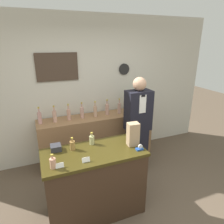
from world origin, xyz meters
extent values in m
cube|color=beige|center=(0.00, 2.00, 1.35)|extent=(5.20, 0.06, 2.70)
cube|color=#3F2F24|center=(-0.54, 1.96, 1.81)|extent=(0.71, 0.02, 0.48)
cylinder|color=black|center=(0.73, 1.95, 1.71)|extent=(0.21, 0.03, 0.21)
cube|color=#8E6642|center=(0.07, 1.70, 0.45)|extent=(2.16, 0.47, 0.90)
cube|color=#382619|center=(-0.37, 0.46, 0.45)|extent=(1.24, 0.58, 0.89)
cube|color=#382F0F|center=(-0.37, 0.46, 0.91)|extent=(1.27, 0.61, 0.04)
cylinder|color=#2D5123|center=(-0.91, 0.23, 0.34)|extent=(0.07, 0.07, 0.26)
cylinder|color=brown|center=(-0.64, 0.23, 0.34)|extent=(0.07, 0.07, 0.26)
cylinder|color=tan|center=(-0.37, 0.23, 0.34)|extent=(0.07, 0.07, 0.26)
cylinder|color=tan|center=(-0.11, 0.23, 0.34)|extent=(0.07, 0.07, 0.26)
cylinder|color=tan|center=(0.16, 0.23, 0.34)|extent=(0.07, 0.07, 0.26)
cube|color=black|center=(0.62, 1.13, 0.39)|extent=(0.32, 0.26, 0.78)
cube|color=black|center=(0.62, 1.13, 1.13)|extent=(0.43, 0.26, 0.68)
cube|color=white|center=(0.62, 1.00, 1.28)|extent=(0.12, 0.01, 0.30)
cube|color=black|center=(0.62, 1.00, 1.41)|extent=(0.07, 0.01, 0.03)
sphere|color=tan|center=(0.62, 1.13, 1.58)|extent=(0.22, 0.22, 0.22)
cylinder|color=#9E998E|center=(0.98, 1.72, 0.95)|extent=(0.19, 0.19, 0.09)
sphere|color=#2D6B2D|center=(0.98, 1.72, 1.10)|extent=(0.25, 0.25, 0.25)
cube|color=tan|center=(0.15, 0.43, 1.09)|extent=(0.15, 0.12, 0.31)
cube|color=#1E4799|center=(0.17, 0.29, 0.94)|extent=(0.09, 0.06, 0.02)
cylinder|color=silver|center=(0.19, 0.29, 0.98)|extent=(0.06, 0.02, 0.06)
cube|color=white|center=(-0.81, 0.28, 0.96)|extent=(0.09, 0.02, 0.06)
cube|color=white|center=(-0.52, 0.28, 0.96)|extent=(0.09, 0.02, 0.06)
cube|color=#2D2D33|center=(-0.80, 0.66, 0.97)|extent=(0.13, 0.14, 0.07)
cylinder|color=tan|center=(-0.88, 0.30, 0.99)|extent=(0.07, 0.07, 0.11)
cylinder|color=tan|center=(-0.88, 0.30, 1.07)|extent=(0.03, 0.03, 0.04)
cylinder|color=#B29933|center=(-0.88, 0.30, 1.09)|extent=(0.03, 0.03, 0.01)
cylinder|color=#9D753E|center=(-0.61, 0.60, 0.99)|extent=(0.07, 0.07, 0.11)
cylinder|color=#9D753E|center=(-0.61, 0.60, 1.07)|extent=(0.03, 0.03, 0.04)
cylinder|color=#B29933|center=(-0.61, 0.60, 1.09)|extent=(0.03, 0.03, 0.01)
cylinder|color=tan|center=(-0.34, 0.65, 0.99)|extent=(0.07, 0.07, 0.11)
cylinder|color=tan|center=(-0.34, 0.65, 1.07)|extent=(0.03, 0.03, 0.04)
cylinder|color=#B29933|center=(-0.34, 0.65, 1.09)|extent=(0.03, 0.03, 0.01)
cylinder|color=tan|center=(-0.93, 1.72, 1.00)|extent=(0.07, 0.07, 0.20)
cylinder|color=tan|center=(-0.93, 1.72, 1.14)|extent=(0.03, 0.03, 0.07)
cylinder|color=#B29933|center=(-0.93, 1.72, 1.19)|extent=(0.03, 0.03, 0.02)
cylinder|color=tan|center=(-0.69, 1.70, 1.00)|extent=(0.07, 0.07, 0.20)
cylinder|color=tan|center=(-0.69, 1.70, 1.14)|extent=(0.03, 0.03, 0.07)
cylinder|color=#B29933|center=(-0.69, 1.70, 1.19)|extent=(0.03, 0.03, 0.02)
cylinder|color=tan|center=(-0.45, 1.71, 1.00)|extent=(0.07, 0.07, 0.20)
cylinder|color=tan|center=(-0.45, 1.71, 1.14)|extent=(0.03, 0.03, 0.07)
cylinder|color=#B29933|center=(-0.45, 1.71, 1.19)|extent=(0.03, 0.03, 0.02)
cylinder|color=tan|center=(-0.21, 1.72, 1.00)|extent=(0.07, 0.07, 0.20)
cylinder|color=tan|center=(-0.21, 1.72, 1.14)|extent=(0.03, 0.03, 0.07)
cylinder|color=#B29933|center=(-0.21, 1.72, 1.19)|extent=(0.03, 0.03, 0.02)
cylinder|color=tan|center=(0.04, 1.69, 1.00)|extent=(0.07, 0.07, 0.20)
cylinder|color=tan|center=(0.04, 1.69, 1.14)|extent=(0.03, 0.03, 0.07)
cylinder|color=#B29933|center=(0.04, 1.69, 1.19)|extent=(0.03, 0.03, 0.02)
cylinder|color=tan|center=(0.28, 1.72, 1.00)|extent=(0.07, 0.07, 0.20)
cylinder|color=tan|center=(0.28, 1.72, 1.14)|extent=(0.03, 0.03, 0.07)
cylinder|color=#B29933|center=(0.28, 1.72, 1.19)|extent=(0.03, 0.03, 0.02)
cylinder|color=tan|center=(0.52, 1.70, 1.00)|extent=(0.07, 0.07, 0.20)
cylinder|color=tan|center=(0.52, 1.70, 1.14)|extent=(0.03, 0.03, 0.07)
cylinder|color=#B29933|center=(0.52, 1.70, 1.19)|extent=(0.03, 0.03, 0.02)
cylinder|color=tan|center=(0.76, 1.71, 1.00)|extent=(0.07, 0.07, 0.20)
cylinder|color=tan|center=(0.76, 1.71, 1.14)|extent=(0.03, 0.03, 0.07)
cylinder|color=#B29933|center=(0.76, 1.71, 1.19)|extent=(0.03, 0.03, 0.02)
camera|label=1|loc=(-0.97, -1.64, 2.22)|focal=32.00mm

